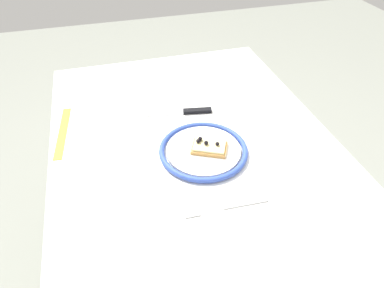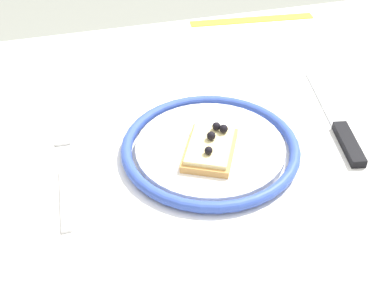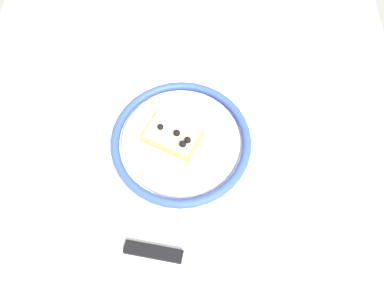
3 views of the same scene
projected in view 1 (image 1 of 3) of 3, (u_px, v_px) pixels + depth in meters
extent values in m
plane|color=gray|center=(193.00, 272.00, 1.44)|extent=(6.00, 6.00, 0.00)
cube|color=white|center=(194.00, 144.00, 0.98)|extent=(1.08, 0.80, 0.03)
cylinder|color=#4C4742|center=(233.00, 128.00, 1.63)|extent=(0.05, 0.05, 0.70)
cylinder|color=#4C4742|center=(91.00, 153.00, 1.49)|extent=(0.05, 0.05, 0.70)
cylinder|color=white|center=(203.00, 151.00, 0.92)|extent=(0.20, 0.20, 0.01)
torus|color=#334FB2|center=(203.00, 150.00, 0.92)|extent=(0.24, 0.24, 0.01)
cube|color=tan|center=(209.00, 148.00, 0.92)|extent=(0.10, 0.11, 0.01)
cube|color=#EEDB91|center=(209.00, 146.00, 0.91)|extent=(0.09, 0.10, 0.01)
sphere|color=black|center=(217.00, 144.00, 0.90)|extent=(0.01, 0.01, 0.01)
sphere|color=black|center=(199.00, 141.00, 0.91)|extent=(0.01, 0.01, 0.01)
sphere|color=black|center=(200.00, 139.00, 0.92)|extent=(0.01, 0.01, 0.01)
sphere|color=black|center=(206.00, 143.00, 0.91)|extent=(0.01, 0.01, 0.01)
cube|color=silver|center=(160.00, 114.00, 1.06)|extent=(0.04, 0.15, 0.00)
cube|color=black|center=(197.00, 111.00, 1.07)|extent=(0.04, 0.09, 0.01)
cube|color=silver|center=(246.00, 203.00, 0.79)|extent=(0.02, 0.11, 0.00)
cube|color=silver|center=(192.00, 213.00, 0.77)|extent=(0.02, 0.04, 0.00)
cube|color=yellow|center=(63.00, 132.00, 1.00)|extent=(0.25, 0.05, 0.00)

